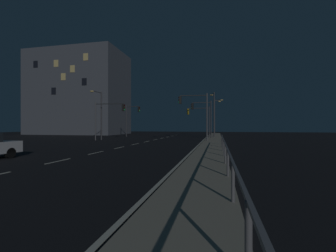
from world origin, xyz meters
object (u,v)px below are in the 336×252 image
Objects in this scene: traffic_light_far_right at (199,116)px; street_lamp_across_street at (215,114)px; traffic_light_mid_right at (195,108)px; street_lamp_mid_block at (214,110)px; street_lamp_far_end at (100,110)px; traffic_light_near_right at (202,112)px; traffic_light_far_center at (132,115)px; traffic_light_near_left at (108,113)px; street_lamp_median at (216,113)px; building_distant at (80,94)px.

traffic_light_far_right is 5.54m from street_lamp_across_street.
street_lamp_mid_block is (2.05, 10.09, 0.36)m from traffic_light_mid_right.
traffic_light_near_right is at bearing 22.39° from street_lamp_far_end.
traffic_light_far_center is 0.85× the size of street_lamp_far_end.
traffic_light_near_left is 1.05× the size of traffic_light_far_right.
traffic_light_mid_right is 19.22m from street_lamp_median.
street_lamp_median is at bearing 75.51° from traffic_light_far_right.
traffic_light_near_left is 19.51m from street_lamp_across_street.
street_lamp_across_street is 0.91× the size of street_lamp_median.
traffic_light_mid_right reaches higher than traffic_light_far_right.
traffic_light_far_right is 0.69× the size of street_lamp_median.
traffic_light_near_left is at bearing -85.59° from traffic_light_far_center.
traffic_light_far_right is 0.75× the size of street_lamp_across_street.
street_lamp_across_street is at bearing 39.93° from street_lamp_far_end.
street_lamp_median is 24.02m from street_lamp_far_end.
traffic_light_near_left is at bearing -152.76° from traffic_light_near_right.
traffic_light_mid_right is 14.11m from street_lamp_across_street.
traffic_light_mid_right is at bearing -34.80° from building_distant.
street_lamp_mid_block reaches higher than traffic_light_far_center.
street_lamp_median is at bearing 81.53° from traffic_light_near_right.
street_lamp_median is at bearing 53.30° from traffic_light_near_left.
street_lamp_median is at bearing 88.15° from street_lamp_mid_block.
building_distant is at bearing 131.56° from traffic_light_near_left.
traffic_light_far_center is at bearing 139.15° from traffic_light_mid_right.
traffic_light_mid_right is 9.04m from traffic_light_far_right.
street_lamp_far_end is at bearing -50.34° from building_distant.
street_lamp_far_end is (-13.78, -5.68, 0.13)m from traffic_light_near_right.
traffic_light_near_left is at bearing -48.44° from building_distant.
traffic_light_far_right is 0.88× the size of traffic_light_near_right.
traffic_light_far_center is at bearing 177.29° from street_lamp_mid_block.
traffic_light_far_center is 0.27× the size of building_distant.
traffic_light_far_center is at bearing 161.87° from traffic_light_near_right.
street_lamp_across_street reaches higher than traffic_light_mid_right.
building_distant is (-30.17, 14.10, 5.60)m from traffic_light_near_right.
traffic_light_far_center is 15.09m from street_lamp_across_street.
traffic_light_near_left is at bearing -142.58° from traffic_light_far_right.
street_lamp_across_street is (13.95, 13.63, 0.41)m from traffic_light_near_left.
traffic_light_near_right is 3.92m from street_lamp_mid_block.
building_distant reaches higher than street_lamp_median.
traffic_light_far_right is 2.71m from street_lamp_mid_block.
street_lamp_across_street is 33.15m from building_distant.
building_distant is (-16.39, 19.77, 5.46)m from street_lamp_far_end.
traffic_light_near_right is at bearing -98.47° from street_lamp_median.
traffic_light_far_right is (11.40, 8.73, -0.07)m from traffic_light_near_left.
traffic_light_far_center reaches higher than traffic_light_far_right.
street_lamp_across_street is at bearing 76.18° from traffic_light_near_right.
building_distant is at bearing 129.66° from street_lamp_far_end.
street_lamp_median is (14.81, 8.30, 0.52)m from traffic_light_far_center.
street_lamp_mid_block is at bearing -18.37° from building_distant.
street_lamp_median is 1.06× the size of street_lamp_far_end.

